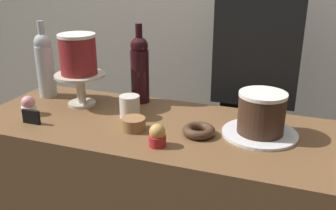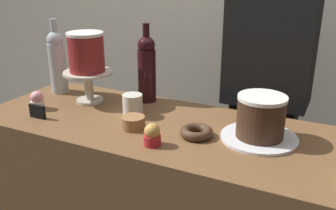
{
  "view_description": "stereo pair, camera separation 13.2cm",
  "coord_description": "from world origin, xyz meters",
  "px_view_note": "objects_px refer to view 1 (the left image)",
  "views": [
    {
      "loc": [
        0.42,
        -1.16,
        1.43
      ],
      "look_at": [
        0.0,
        0.0,
        0.96
      ],
      "focal_mm": 40.22,
      "sensor_mm": 36.0,
      "label": 1
    },
    {
      "loc": [
        0.54,
        -1.11,
        1.43
      ],
      "look_at": [
        0.0,
        0.0,
        0.96
      ],
      "focal_mm": 40.22,
      "sensor_mm": 36.0,
      "label": 2
    }
  ],
  "objects_px": {
    "chocolate_round_cake": "(262,113)",
    "wine_bottle_dark_red": "(140,68)",
    "price_sign_chalkboard": "(31,117)",
    "white_layer_cake": "(78,54)",
    "cookie_stack": "(134,124)",
    "barista_figure": "(254,100)",
    "coffee_cup_ceramic": "(130,107)",
    "cupcake_strawberry": "(29,106)",
    "cake_stand_pedestal": "(80,84)",
    "cupcake_caramel": "(157,136)",
    "wine_bottle_clear": "(45,64)",
    "donut_chocolate": "(199,131)"
  },
  "relations": [
    {
      "from": "barista_figure",
      "to": "coffee_cup_ceramic",
      "type": "bearing_deg",
      "value": -130.22
    },
    {
      "from": "wine_bottle_dark_red",
      "to": "barista_figure",
      "type": "xyz_separation_m",
      "value": [
        0.44,
        0.3,
        -0.19
      ]
    },
    {
      "from": "barista_figure",
      "to": "cupcake_strawberry",
      "type": "bearing_deg",
      "value": -143.32
    },
    {
      "from": "cookie_stack",
      "to": "barista_figure",
      "type": "relative_size",
      "value": 0.05
    },
    {
      "from": "wine_bottle_dark_red",
      "to": "donut_chocolate",
      "type": "relative_size",
      "value": 2.91
    },
    {
      "from": "wine_bottle_dark_red",
      "to": "cupcake_caramel",
      "type": "bearing_deg",
      "value": -58.83
    },
    {
      "from": "cupcake_strawberry",
      "to": "price_sign_chalkboard",
      "type": "xyz_separation_m",
      "value": [
        0.07,
        -0.07,
        -0.01
      ]
    },
    {
      "from": "cake_stand_pedestal",
      "to": "white_layer_cake",
      "type": "distance_m",
      "value": 0.12
    },
    {
      "from": "chocolate_round_cake",
      "to": "wine_bottle_dark_red",
      "type": "bearing_deg",
      "value": 162.26
    },
    {
      "from": "white_layer_cake",
      "to": "cookie_stack",
      "type": "xyz_separation_m",
      "value": [
        0.3,
        -0.15,
        -0.19
      ]
    },
    {
      "from": "barista_figure",
      "to": "wine_bottle_dark_red",
      "type": "bearing_deg",
      "value": -145.19
    },
    {
      "from": "barista_figure",
      "to": "price_sign_chalkboard",
      "type": "bearing_deg",
      "value": -137.49
    },
    {
      "from": "cake_stand_pedestal",
      "to": "cupcake_caramel",
      "type": "relative_size",
      "value": 2.7
    },
    {
      "from": "cookie_stack",
      "to": "cupcake_caramel",
      "type": "bearing_deg",
      "value": -34.99
    },
    {
      "from": "price_sign_chalkboard",
      "to": "barista_figure",
      "type": "bearing_deg",
      "value": 42.51
    },
    {
      "from": "cake_stand_pedestal",
      "to": "white_layer_cake",
      "type": "bearing_deg",
      "value": 165.96
    },
    {
      "from": "cake_stand_pedestal",
      "to": "price_sign_chalkboard",
      "type": "distance_m",
      "value": 0.25
    },
    {
      "from": "wine_bottle_dark_red",
      "to": "coffee_cup_ceramic",
      "type": "xyz_separation_m",
      "value": [
        0.03,
        -0.17,
        -0.1
      ]
    },
    {
      "from": "donut_chocolate",
      "to": "coffee_cup_ceramic",
      "type": "distance_m",
      "value": 0.3
    },
    {
      "from": "donut_chocolate",
      "to": "barista_figure",
      "type": "bearing_deg",
      "value": 77.96
    },
    {
      "from": "chocolate_round_cake",
      "to": "cookie_stack",
      "type": "relative_size",
      "value": 1.89
    },
    {
      "from": "wine_bottle_dark_red",
      "to": "coffee_cup_ceramic",
      "type": "relative_size",
      "value": 3.83
    },
    {
      "from": "cookie_stack",
      "to": "barista_figure",
      "type": "distance_m",
      "value": 0.67
    },
    {
      "from": "cupcake_strawberry",
      "to": "price_sign_chalkboard",
      "type": "relative_size",
      "value": 1.06
    },
    {
      "from": "cupcake_caramel",
      "to": "donut_chocolate",
      "type": "distance_m",
      "value": 0.16
    },
    {
      "from": "cookie_stack",
      "to": "price_sign_chalkboard",
      "type": "height_order",
      "value": "price_sign_chalkboard"
    },
    {
      "from": "price_sign_chalkboard",
      "to": "white_layer_cake",
      "type": "bearing_deg",
      "value": 74.07
    },
    {
      "from": "cupcake_caramel",
      "to": "cake_stand_pedestal",
      "type": "bearing_deg",
      "value": 150.66
    },
    {
      "from": "price_sign_chalkboard",
      "to": "chocolate_round_cake",
      "type": "bearing_deg",
      "value": 13.21
    },
    {
      "from": "wine_bottle_clear",
      "to": "cake_stand_pedestal",
      "type": "bearing_deg",
      "value": -13.17
    },
    {
      "from": "donut_chocolate",
      "to": "cookie_stack",
      "type": "height_order",
      "value": "cookie_stack"
    },
    {
      "from": "barista_figure",
      "to": "chocolate_round_cake",
      "type": "bearing_deg",
      "value": -80.45
    },
    {
      "from": "cupcake_caramel",
      "to": "cookie_stack",
      "type": "height_order",
      "value": "cupcake_caramel"
    },
    {
      "from": "chocolate_round_cake",
      "to": "wine_bottle_clear",
      "type": "height_order",
      "value": "wine_bottle_clear"
    },
    {
      "from": "price_sign_chalkboard",
      "to": "barista_figure",
      "type": "height_order",
      "value": "barista_figure"
    },
    {
      "from": "cupcake_caramel",
      "to": "barista_figure",
      "type": "bearing_deg",
      "value": 71.79
    },
    {
      "from": "cupcake_caramel",
      "to": "cookie_stack",
      "type": "relative_size",
      "value": 0.88
    },
    {
      "from": "cupcake_caramel",
      "to": "coffee_cup_ceramic",
      "type": "bearing_deg",
      "value": 134.72
    },
    {
      "from": "cake_stand_pedestal",
      "to": "chocolate_round_cake",
      "type": "height_order",
      "value": "chocolate_round_cake"
    },
    {
      "from": "cake_stand_pedestal",
      "to": "donut_chocolate",
      "type": "height_order",
      "value": "cake_stand_pedestal"
    },
    {
      "from": "cupcake_strawberry",
      "to": "coffee_cup_ceramic",
      "type": "distance_m",
      "value": 0.39
    },
    {
      "from": "white_layer_cake",
      "to": "coffee_cup_ceramic",
      "type": "height_order",
      "value": "white_layer_cake"
    },
    {
      "from": "wine_bottle_clear",
      "to": "cupcake_caramel",
      "type": "xyz_separation_m",
      "value": [
        0.63,
        -0.29,
        -0.11
      ]
    },
    {
      "from": "cupcake_caramel",
      "to": "barista_figure",
      "type": "xyz_separation_m",
      "value": [
        0.22,
        0.66,
        -0.08
      ]
    },
    {
      "from": "wine_bottle_dark_red",
      "to": "price_sign_chalkboard",
      "type": "bearing_deg",
      "value": -128.33
    },
    {
      "from": "chocolate_round_cake",
      "to": "barista_figure",
      "type": "height_order",
      "value": "barista_figure"
    },
    {
      "from": "wine_bottle_dark_red",
      "to": "barista_figure",
      "type": "bearing_deg",
      "value": 34.81
    },
    {
      "from": "cupcake_strawberry",
      "to": "price_sign_chalkboard",
      "type": "bearing_deg",
      "value": -46.43
    },
    {
      "from": "white_layer_cake",
      "to": "wine_bottle_dark_red",
      "type": "relative_size",
      "value": 0.49
    },
    {
      "from": "cake_stand_pedestal",
      "to": "coffee_cup_ceramic",
      "type": "height_order",
      "value": "cake_stand_pedestal"
    }
  ]
}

